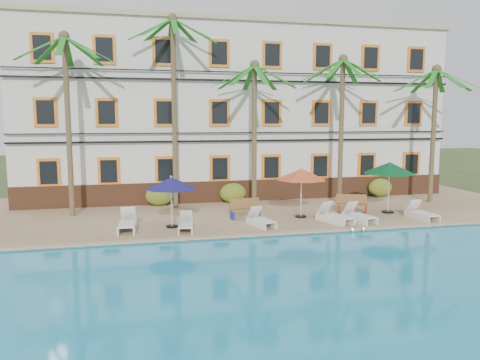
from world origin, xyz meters
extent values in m
plane|color=#384C23|center=(0.00, 0.00, 0.00)|extent=(100.00, 100.00, 0.00)
cube|color=tan|center=(0.00, 5.00, 0.12)|extent=(30.00, 12.00, 0.25)
cube|color=#1A96C8|center=(0.00, -7.00, 0.10)|extent=(26.00, 12.00, 0.20)
cube|color=tan|center=(0.00, -0.90, 0.28)|extent=(30.00, 0.35, 0.06)
cube|color=silver|center=(0.00, 10.00, 5.25)|extent=(25.00, 6.00, 10.00)
cube|color=brown|center=(0.00, 6.94, 0.85)|extent=(25.00, 0.12, 1.20)
cube|color=tan|center=(0.00, 10.00, 10.35)|extent=(25.40, 6.40, 0.25)
cube|color=orange|center=(-10.50, 6.95, 2.15)|extent=(1.15, 0.10, 1.50)
cube|color=black|center=(-10.50, 6.90, 2.15)|extent=(0.85, 0.04, 1.20)
cube|color=orange|center=(-7.50, 6.95, 2.15)|extent=(1.15, 0.10, 1.50)
cube|color=black|center=(-7.50, 6.90, 2.15)|extent=(0.85, 0.04, 1.20)
cube|color=orange|center=(-4.50, 6.95, 2.15)|extent=(1.15, 0.10, 1.50)
cube|color=black|center=(-4.50, 6.90, 2.15)|extent=(0.85, 0.04, 1.20)
cube|color=orange|center=(-1.50, 6.95, 2.15)|extent=(1.15, 0.10, 1.50)
cube|color=black|center=(-1.50, 6.90, 2.15)|extent=(0.85, 0.04, 1.20)
cube|color=orange|center=(1.50, 6.95, 2.15)|extent=(1.15, 0.10, 1.50)
cube|color=black|center=(1.50, 6.90, 2.15)|extent=(0.85, 0.04, 1.20)
cube|color=orange|center=(4.50, 6.95, 2.15)|extent=(1.15, 0.10, 1.50)
cube|color=black|center=(4.50, 6.90, 2.15)|extent=(0.85, 0.04, 1.20)
cube|color=orange|center=(7.50, 6.95, 2.15)|extent=(1.15, 0.10, 1.50)
cube|color=black|center=(7.50, 6.90, 2.15)|extent=(0.85, 0.04, 1.20)
cube|color=orange|center=(10.50, 6.95, 2.15)|extent=(1.15, 0.10, 1.50)
cube|color=black|center=(10.50, 6.90, 2.15)|extent=(0.85, 0.04, 1.20)
cube|color=orange|center=(-10.50, 6.95, 5.25)|extent=(1.15, 0.10, 1.50)
cube|color=black|center=(-10.50, 6.90, 5.25)|extent=(0.85, 0.04, 1.20)
cube|color=orange|center=(-7.50, 6.95, 5.25)|extent=(1.15, 0.10, 1.50)
cube|color=black|center=(-7.50, 6.90, 5.25)|extent=(0.85, 0.04, 1.20)
cube|color=orange|center=(-4.50, 6.95, 5.25)|extent=(1.15, 0.10, 1.50)
cube|color=black|center=(-4.50, 6.90, 5.25)|extent=(0.85, 0.04, 1.20)
cube|color=orange|center=(-1.50, 6.95, 5.25)|extent=(1.15, 0.10, 1.50)
cube|color=black|center=(-1.50, 6.90, 5.25)|extent=(0.85, 0.04, 1.20)
cube|color=orange|center=(1.50, 6.95, 5.25)|extent=(1.15, 0.10, 1.50)
cube|color=black|center=(1.50, 6.90, 5.25)|extent=(0.85, 0.04, 1.20)
cube|color=orange|center=(4.50, 6.95, 5.25)|extent=(1.15, 0.10, 1.50)
cube|color=black|center=(4.50, 6.90, 5.25)|extent=(0.85, 0.04, 1.20)
cube|color=orange|center=(7.50, 6.95, 5.25)|extent=(1.15, 0.10, 1.50)
cube|color=black|center=(7.50, 6.90, 5.25)|extent=(0.85, 0.04, 1.20)
cube|color=orange|center=(10.50, 6.95, 5.25)|extent=(1.15, 0.10, 1.50)
cube|color=black|center=(10.50, 6.90, 5.25)|extent=(0.85, 0.04, 1.20)
cube|color=orange|center=(-10.50, 6.95, 8.45)|extent=(1.15, 0.10, 1.50)
cube|color=black|center=(-10.50, 6.90, 8.45)|extent=(0.85, 0.04, 1.20)
cube|color=orange|center=(-7.50, 6.95, 8.45)|extent=(1.15, 0.10, 1.50)
cube|color=black|center=(-7.50, 6.90, 8.45)|extent=(0.85, 0.04, 1.20)
cube|color=orange|center=(-4.50, 6.95, 8.45)|extent=(1.15, 0.10, 1.50)
cube|color=black|center=(-4.50, 6.90, 8.45)|extent=(0.85, 0.04, 1.20)
cube|color=orange|center=(-1.50, 6.95, 8.45)|extent=(1.15, 0.10, 1.50)
cube|color=black|center=(-1.50, 6.90, 8.45)|extent=(0.85, 0.04, 1.20)
cube|color=orange|center=(1.50, 6.95, 8.45)|extent=(1.15, 0.10, 1.50)
cube|color=black|center=(1.50, 6.90, 8.45)|extent=(0.85, 0.04, 1.20)
cube|color=orange|center=(4.50, 6.95, 8.45)|extent=(1.15, 0.10, 1.50)
cube|color=black|center=(4.50, 6.90, 8.45)|extent=(0.85, 0.04, 1.20)
cube|color=orange|center=(7.50, 6.95, 8.45)|extent=(1.15, 0.10, 1.50)
cube|color=black|center=(7.50, 6.90, 8.45)|extent=(0.85, 0.04, 1.20)
cube|color=orange|center=(10.50, 6.95, 8.45)|extent=(1.15, 0.10, 1.50)
cube|color=black|center=(10.50, 6.90, 8.45)|extent=(0.85, 0.04, 1.20)
cube|color=black|center=(0.00, 6.80, 3.70)|extent=(25.00, 0.08, 0.10)
cube|color=black|center=(0.00, 6.80, 4.15)|extent=(25.00, 0.08, 0.06)
cube|color=black|center=(0.00, 6.80, 7.00)|extent=(25.00, 0.08, 0.10)
cube|color=black|center=(0.00, 6.80, 7.45)|extent=(25.00, 0.08, 0.06)
cylinder|color=brown|center=(-9.16, 4.83, 4.48)|extent=(0.26, 0.26, 8.46)
sphere|color=brown|center=(-9.16, 4.83, 8.71)|extent=(0.50, 0.50, 0.50)
cube|color=#1B7320|center=(-9.16, 5.94, 8.14)|extent=(0.28, 2.24, 1.17)
cube|color=#1B7320|center=(-9.95, 5.61, 8.14)|extent=(1.78, 1.78, 1.17)
cube|color=#1B7320|center=(-10.28, 4.83, 8.14)|extent=(2.24, 0.28, 1.17)
cube|color=#1B7320|center=(-9.95, 4.04, 8.14)|extent=(1.78, 1.78, 1.17)
cube|color=#1B7320|center=(-9.16, 3.71, 8.14)|extent=(0.28, 2.24, 1.17)
cube|color=#1B7320|center=(-8.38, 4.04, 8.14)|extent=(1.78, 1.78, 1.17)
cube|color=#1B7320|center=(-8.05, 4.83, 8.14)|extent=(2.24, 0.28, 1.17)
cube|color=#1B7320|center=(-8.38, 5.61, 8.14)|extent=(1.78, 1.78, 1.17)
cylinder|color=brown|center=(-4.09, 5.76, 5.08)|extent=(0.26, 0.26, 9.67)
sphere|color=brown|center=(-4.09, 5.76, 9.92)|extent=(0.50, 0.50, 0.50)
cube|color=#1B7320|center=(-4.09, 6.88, 9.35)|extent=(0.28, 2.24, 1.17)
cube|color=#1B7320|center=(-4.87, 6.55, 9.35)|extent=(1.78, 1.78, 1.17)
cube|color=#1B7320|center=(-5.20, 5.76, 9.35)|extent=(2.24, 0.28, 1.17)
cube|color=#1B7320|center=(-4.87, 4.98, 9.35)|extent=(1.78, 1.78, 1.17)
cube|color=#1B7320|center=(-4.09, 4.65, 9.35)|extent=(0.28, 2.24, 1.17)
cube|color=#1B7320|center=(-3.30, 4.98, 9.35)|extent=(1.78, 1.78, 1.17)
cube|color=#1B7320|center=(-2.97, 5.76, 9.35)|extent=(2.24, 0.28, 1.17)
cube|color=#1B7320|center=(-3.30, 6.55, 9.35)|extent=(1.78, 1.78, 1.17)
cylinder|color=brown|center=(-0.06, 4.83, 3.94)|extent=(0.26, 0.26, 7.38)
sphere|color=brown|center=(-0.06, 4.83, 7.63)|extent=(0.50, 0.50, 0.50)
cube|color=#1B7320|center=(-0.06, 5.94, 7.07)|extent=(0.28, 2.24, 1.17)
cube|color=#1B7320|center=(-0.85, 5.61, 7.07)|extent=(1.78, 1.78, 1.17)
cube|color=#1B7320|center=(-1.17, 4.83, 7.07)|extent=(2.24, 0.28, 1.17)
cube|color=#1B7320|center=(-0.85, 4.04, 7.07)|extent=(1.78, 1.78, 1.17)
cube|color=#1B7320|center=(-0.06, 3.72, 7.07)|extent=(0.28, 2.24, 1.17)
cube|color=#1B7320|center=(0.73, 4.04, 7.07)|extent=(1.78, 1.78, 1.17)
cube|color=#1B7320|center=(1.05, 4.83, 7.07)|extent=(2.24, 0.28, 1.17)
cube|color=#1B7320|center=(0.73, 5.61, 7.07)|extent=(1.78, 1.78, 1.17)
cylinder|color=brown|center=(4.80, 4.87, 4.16)|extent=(0.26, 0.26, 7.82)
sphere|color=brown|center=(4.80, 4.87, 8.07)|extent=(0.50, 0.50, 0.50)
cube|color=#1B7320|center=(4.80, 5.98, 7.50)|extent=(0.28, 2.24, 1.17)
cube|color=#1B7320|center=(4.02, 5.65, 7.50)|extent=(1.78, 1.78, 1.17)
cube|color=#1B7320|center=(3.69, 4.87, 7.50)|extent=(2.24, 0.28, 1.17)
cube|color=#1B7320|center=(4.02, 4.08, 7.50)|extent=(1.78, 1.78, 1.17)
cube|color=#1B7320|center=(4.80, 3.75, 7.50)|extent=(0.28, 2.24, 1.17)
cube|color=#1B7320|center=(5.59, 4.08, 7.50)|extent=(1.78, 1.78, 1.17)
cube|color=#1B7320|center=(5.92, 4.87, 7.50)|extent=(2.24, 0.28, 1.17)
cube|color=#1B7320|center=(5.59, 5.65, 7.50)|extent=(1.78, 1.78, 1.17)
cylinder|color=brown|center=(10.02, 4.24, 3.92)|extent=(0.26, 0.26, 7.35)
sphere|color=brown|center=(10.02, 4.24, 7.60)|extent=(0.50, 0.50, 0.50)
cube|color=#1B7320|center=(10.02, 5.36, 7.03)|extent=(0.28, 2.24, 1.17)
cube|color=#1B7320|center=(9.23, 5.03, 7.03)|extent=(1.78, 1.78, 1.17)
cube|color=#1B7320|center=(8.91, 4.24, 7.03)|extent=(2.24, 0.28, 1.17)
cube|color=#1B7320|center=(9.23, 3.46, 7.03)|extent=(1.78, 1.78, 1.17)
cube|color=#1B7320|center=(10.02, 3.13, 7.03)|extent=(0.28, 2.24, 1.17)
cube|color=#1B7320|center=(10.81, 3.46, 7.03)|extent=(1.78, 1.78, 1.17)
cube|color=#1B7320|center=(11.13, 4.24, 7.03)|extent=(2.24, 0.28, 1.17)
cube|color=#1B7320|center=(10.81, 5.03, 7.03)|extent=(1.78, 1.78, 1.17)
ellipsoid|color=#1C5E1B|center=(-4.90, 6.60, 0.80)|extent=(1.50, 0.90, 1.10)
ellipsoid|color=#1C5E1B|center=(-0.83, 6.60, 0.80)|extent=(1.50, 0.90, 1.10)
ellipsoid|color=#1C5E1B|center=(8.25, 6.60, 0.80)|extent=(1.50, 0.90, 1.10)
cylinder|color=black|center=(-4.66, 1.31, 0.29)|extent=(0.50, 0.50, 0.07)
cylinder|color=silver|center=(-4.66, 1.31, 1.33)|extent=(0.06, 0.06, 2.16)
cone|color=navy|center=(-4.66, 1.31, 2.18)|extent=(2.25, 2.25, 0.49)
sphere|color=silver|center=(-4.66, 1.31, 2.45)|extent=(0.10, 0.10, 0.10)
cylinder|color=black|center=(1.52, 2.05, 0.29)|extent=(0.54, 0.54, 0.08)
cylinder|color=silver|center=(1.52, 2.05, 1.40)|extent=(0.06, 0.06, 2.31)
cone|color=#CF522A|center=(1.52, 2.05, 2.32)|extent=(2.40, 2.40, 0.53)
sphere|color=silver|center=(1.52, 2.05, 2.60)|extent=(0.10, 0.10, 0.10)
cylinder|color=black|center=(6.15, 2.09, 0.29)|extent=(0.59, 0.59, 0.08)
cylinder|color=silver|center=(6.15, 2.09, 1.51)|extent=(0.06, 0.06, 2.52)
cone|color=#064620|center=(6.15, 2.09, 2.50)|extent=(2.62, 2.62, 0.58)
sphere|color=silver|center=(6.15, 2.09, 2.82)|extent=(0.10, 0.10, 0.10)
cube|color=white|center=(-6.54, 0.88, 0.58)|extent=(0.71, 1.40, 0.06)
cube|color=white|center=(-6.48, 1.82, 0.83)|extent=(0.66, 0.54, 0.68)
cube|color=white|center=(-6.84, 1.16, 0.41)|extent=(0.19, 1.94, 0.31)
cube|color=white|center=(-6.21, 1.12, 0.41)|extent=(0.19, 1.94, 0.31)
cube|color=white|center=(-4.17, 0.35, 0.54)|extent=(0.69, 1.22, 0.05)
cube|color=white|center=(-4.06, 1.15, 0.74)|extent=(0.59, 0.50, 0.58)
cube|color=white|center=(-4.40, 0.61, 0.38)|extent=(0.28, 1.64, 0.27)
cube|color=white|center=(-3.87, 0.54, 0.38)|extent=(0.28, 1.64, 0.27)
cube|color=white|center=(-0.76, 0.47, 0.54)|extent=(0.84, 1.29, 0.05)
cube|color=white|center=(-0.98, 1.27, 0.75)|extent=(0.64, 0.57, 0.59)
cube|color=white|center=(-1.09, 0.62, 0.39)|extent=(0.49, 1.65, 0.27)
cube|color=white|center=(-0.56, 0.76, 0.39)|extent=(0.49, 1.65, 0.27)
cube|color=white|center=(2.71, 0.37, 0.58)|extent=(1.02, 1.45, 0.06)
cube|color=white|center=(2.40, 1.23, 0.81)|extent=(0.74, 0.66, 0.66)
cube|color=white|center=(2.33, 0.51, 0.40)|extent=(0.69, 1.79, 0.31)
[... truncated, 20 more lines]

